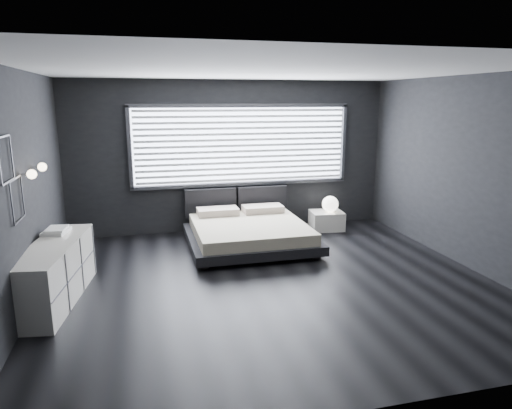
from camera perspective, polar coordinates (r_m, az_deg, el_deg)
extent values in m
plane|color=black|center=(6.36, 1.89, -9.61)|extent=(6.00, 6.00, 0.00)
plane|color=silver|center=(5.88, 2.10, 16.45)|extent=(6.00, 6.00, 0.00)
cube|color=black|center=(8.61, -3.09, 6.00)|extent=(6.00, 0.04, 2.80)
cube|color=black|center=(3.48, 14.60, -4.89)|extent=(6.00, 0.04, 2.80)
cube|color=black|center=(5.90, -27.27, 1.35)|extent=(0.04, 5.50, 2.80)
cube|color=black|center=(7.37, 25.06, 3.62)|extent=(0.04, 5.50, 2.80)
cube|color=white|center=(8.61, -1.76, 7.42)|extent=(4.00, 0.02, 1.38)
cube|color=#47474C|center=(8.39, -15.56, 6.81)|extent=(0.06, 0.08, 1.48)
cube|color=#47474C|center=(9.23, 10.86, 7.57)|extent=(0.06, 0.08, 1.48)
cube|color=#47474C|center=(8.54, -1.75, 12.28)|extent=(4.14, 0.08, 0.06)
cube|color=#47474C|center=(8.68, -1.69, 2.60)|extent=(4.14, 0.08, 0.06)
cube|color=silver|center=(8.55, -1.67, 7.38)|extent=(3.94, 0.03, 1.32)
cube|color=black|center=(8.58, -5.72, 0.30)|extent=(0.96, 0.16, 0.52)
cube|color=black|center=(8.77, 0.75, 0.65)|extent=(0.96, 0.16, 0.52)
cylinder|color=silver|center=(5.91, -26.90, 3.37)|extent=(0.10, 0.02, 0.02)
sphere|color=#FFE5B7|center=(5.89, -26.23, 3.41)|extent=(0.11, 0.11, 0.11)
cylinder|color=silver|center=(6.49, -25.77, 4.22)|extent=(0.10, 0.02, 0.02)
sphere|color=#FFE5B7|center=(6.47, -25.17, 4.27)|extent=(0.11, 0.11, 0.11)
cube|color=#47474C|center=(5.28, -29.08, 7.43)|extent=(0.01, 0.46, 0.02)
cube|color=#47474C|center=(5.33, -28.54, 2.52)|extent=(0.01, 0.46, 0.02)
cube|color=#47474C|center=(5.53, -28.23, 5.28)|extent=(0.01, 0.02, 0.46)
cube|color=#47474C|center=(5.58, -27.92, 2.87)|extent=(0.01, 0.46, 0.02)
cube|color=#47474C|center=(5.66, -27.43, -1.71)|extent=(0.01, 0.46, 0.02)
cube|color=#47474C|center=(5.83, -27.16, 1.03)|extent=(0.01, 0.02, 0.46)
cube|color=#47474C|center=(5.40, -28.22, 0.05)|extent=(0.01, 0.02, 0.46)
cube|color=black|center=(6.88, -6.50, -7.57)|extent=(0.11, 0.11, 0.07)
cube|color=black|center=(7.31, 7.53, -6.35)|extent=(0.11, 0.11, 0.07)
cube|color=black|center=(8.38, -7.99, -3.83)|extent=(0.11, 0.11, 0.07)
cube|color=black|center=(8.74, 3.69, -3.03)|extent=(0.11, 0.11, 0.07)
cube|color=black|center=(7.74, -0.78, -4.26)|extent=(2.07, 1.97, 0.15)
cube|color=#B6AE93|center=(7.69, -0.78, -3.06)|extent=(1.84, 1.84, 0.19)
cube|color=beige|center=(8.26, -4.81, -0.86)|extent=(0.73, 0.40, 0.12)
cube|color=beige|center=(8.44, 0.84, -0.53)|extent=(0.73, 0.40, 0.12)
cube|color=silver|center=(8.88, 8.80, -1.97)|extent=(0.65, 0.56, 0.35)
sphere|color=white|center=(8.78, 9.26, 0.05)|extent=(0.31, 0.31, 0.31)
cube|color=silver|center=(6.19, -23.85, -7.79)|extent=(0.78, 1.88, 0.73)
cube|color=#47474C|center=(6.11, -21.53, -7.84)|extent=(0.28, 1.79, 0.71)
cube|color=white|center=(6.55, -23.70, -3.10)|extent=(0.35, 0.42, 0.04)
cube|color=white|center=(6.52, -23.68, -2.82)|extent=(0.27, 0.35, 0.03)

